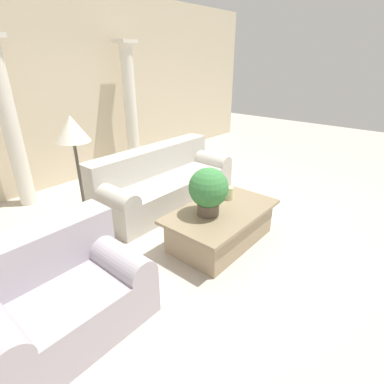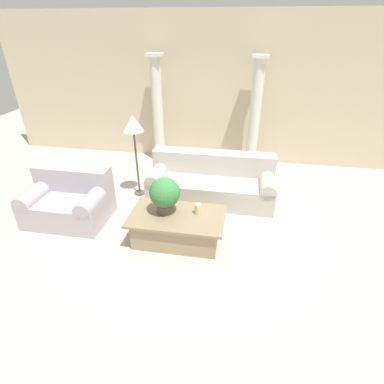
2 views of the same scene
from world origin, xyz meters
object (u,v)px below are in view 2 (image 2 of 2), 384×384
coffee_table (177,227)px  floor_lamp (133,127)px  sofa_long (211,182)px  loveseat (69,200)px  potted_plant (165,194)px

coffee_table → floor_lamp: floor_lamp is taller
sofa_long → loveseat: bearing=-154.5°
coffee_table → potted_plant: size_ratio=2.53×
sofa_long → potted_plant: 1.47m
sofa_long → coffee_table: 1.41m
coffee_table → potted_plant: 0.56m
loveseat → coffee_table: loveseat is taller
loveseat → potted_plant: bearing=-7.3°
sofa_long → potted_plant: size_ratio=4.10×
potted_plant → floor_lamp: (-0.85, 1.21, 0.58)m
loveseat → sofa_long: bearing=25.5°
loveseat → potted_plant: (1.73, -0.22, 0.41)m
potted_plant → loveseat: bearing=172.7°
sofa_long → loveseat: (-2.27, -1.08, 0.01)m
sofa_long → coffee_table: (-0.35, -1.36, -0.11)m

